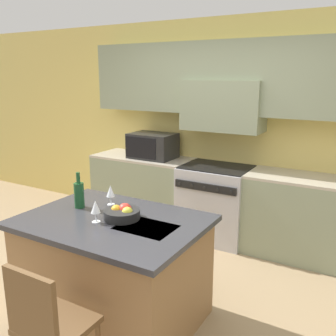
% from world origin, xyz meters
% --- Properties ---
extents(ground_plane, '(10.00, 10.00, 0.00)m').
position_xyz_m(ground_plane, '(0.00, 0.00, 0.00)').
color(ground_plane, '#997F5B').
extents(back_cabinetry, '(10.00, 0.46, 2.70)m').
position_xyz_m(back_cabinetry, '(0.00, 1.93, 1.60)').
color(back_cabinetry, '#DBC166').
rests_on(back_cabinetry, ground_plane).
extents(back_counter, '(3.57, 0.62, 0.93)m').
position_xyz_m(back_counter, '(-0.00, 1.68, 0.46)').
color(back_counter, gray).
rests_on(back_counter, ground_plane).
extents(range_stove, '(0.83, 0.70, 0.93)m').
position_xyz_m(range_stove, '(-0.00, 1.66, 0.46)').
color(range_stove, '#B7B7BC').
rests_on(range_stove, ground_plane).
extents(microwave, '(0.59, 0.43, 0.33)m').
position_xyz_m(microwave, '(-0.94, 1.68, 1.09)').
color(microwave, black).
rests_on(microwave, back_counter).
extents(kitchen_island, '(1.46, 1.06, 0.89)m').
position_xyz_m(kitchen_island, '(-0.09, -0.26, 0.45)').
color(kitchen_island, olive).
rests_on(kitchen_island, ground_plane).
extents(island_chair, '(0.42, 0.40, 0.93)m').
position_xyz_m(island_chair, '(0.08, -1.12, 0.54)').
color(island_chair, brown).
rests_on(island_chair, ground_plane).
extents(wine_bottle, '(0.09, 0.09, 0.31)m').
position_xyz_m(wine_bottle, '(-0.50, -0.19, 1.01)').
color(wine_bottle, '#194723').
rests_on(wine_bottle, kitchen_island).
extents(wine_glass_near, '(0.08, 0.08, 0.18)m').
position_xyz_m(wine_glass_near, '(-0.15, -0.38, 1.01)').
color(wine_glass_near, white).
rests_on(wine_glass_near, kitchen_island).
extents(wine_glass_far, '(0.08, 0.08, 0.18)m').
position_xyz_m(wine_glass_far, '(-0.31, -0.00, 1.01)').
color(wine_glass_far, white).
rests_on(wine_glass_far, kitchen_island).
extents(fruit_bowl, '(0.29, 0.29, 0.11)m').
position_xyz_m(fruit_bowl, '(-0.03, -0.21, 0.93)').
color(fruit_bowl, black).
rests_on(fruit_bowl, kitchen_island).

